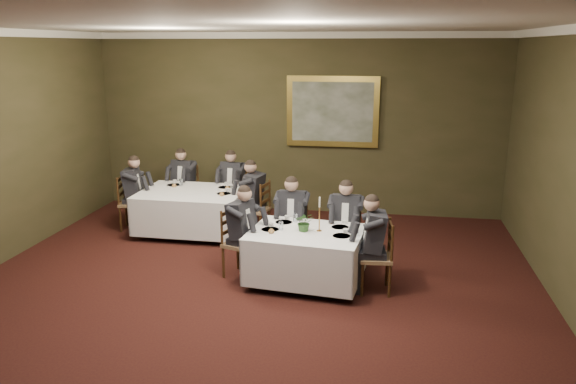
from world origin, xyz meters
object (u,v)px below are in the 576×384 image
(centerpiece, at_px, (304,221))
(chair_main_backright, at_px, (345,248))
(table_main, at_px, (306,253))
(candlestick, at_px, (319,218))
(chair_sec_endright, at_px, (256,221))
(diner_main_endleft, at_px, (241,242))
(chair_main_endleft, at_px, (240,257))
(painting, at_px, (333,112))
(diner_main_backleft, at_px, (292,229))
(diner_main_endright, at_px, (376,256))
(diner_sec_backleft, at_px, (185,191))
(chair_main_backleft, at_px, (292,243))
(chair_main_endright, at_px, (376,271))
(diner_sec_endright, at_px, (255,208))
(diner_main_backright, at_px, (346,234))
(chair_sec_backright, at_px, (234,204))
(chair_sec_backleft, at_px, (186,202))
(chair_sec_endleft, at_px, (132,214))
(diner_sec_endleft, at_px, (132,202))
(diner_sec_backright, at_px, (234,193))
(table_second, at_px, (193,208))

(centerpiece, bearing_deg, chair_main_backright, 54.50)
(table_main, xyz_separation_m, candlestick, (0.18, 0.05, 0.50))
(centerpiece, bearing_deg, chair_sec_endright, 121.52)
(diner_main_endleft, bearing_deg, chair_main_endleft, -90.00)
(diner_main_endleft, bearing_deg, painting, -177.46)
(diner_main_backleft, distance_m, diner_main_endright, 1.59)
(diner_main_backleft, xyz_separation_m, diner_sec_backleft, (-2.45, 1.95, 0.00))
(chair_main_backleft, xyz_separation_m, chair_main_backright, (0.83, -0.09, 0.00))
(chair_main_backleft, relative_size, diner_sec_backleft, 0.74)
(chair_main_endleft, xyz_separation_m, chair_main_endright, (1.95, -0.21, 0.00))
(diner_main_endright, relative_size, diner_sec_endright, 1.00)
(diner_main_endleft, bearing_deg, centerpiece, 103.00)
(diner_main_backright, height_order, centerpiece, diner_main_backright)
(painting, bearing_deg, chair_sec_backright, -157.58)
(table_main, distance_m, chair_main_endright, 0.99)
(diner_sec_endright, bearing_deg, chair_sec_backleft, 71.31)
(diner_main_endright, distance_m, chair_sec_endleft, 4.84)
(chair_sec_endright, bearing_deg, diner_main_endleft, -162.53)
(chair_main_endright, xyz_separation_m, painting, (-0.98, 3.62, 1.73))
(diner_main_backright, height_order, diner_sec_endright, same)
(chair_main_endleft, relative_size, centerpiece, 3.51)
(chair_main_endright, relative_size, chair_sec_endleft, 1.00)
(chair_main_backright, height_order, chair_sec_backleft, same)
(diner_main_endright, xyz_separation_m, chair_sec_backright, (-2.76, 2.88, -0.23))
(diner_main_backright, xyz_separation_m, chair_sec_backleft, (-3.28, 2.05, -0.23))
(chair_sec_endleft, bearing_deg, diner_sec_backleft, 133.20)
(diner_sec_endleft, bearing_deg, diner_sec_backright, 108.35)
(chair_main_backleft, xyz_separation_m, chair_main_endleft, (-0.65, -0.73, 0.00))
(diner_main_backright, height_order, painting, painting)
(diner_main_endleft, relative_size, chair_main_endright, 1.35)
(diner_main_backright, xyz_separation_m, chair_main_endleft, (-1.47, -0.63, -0.23))
(table_second, xyz_separation_m, chair_main_endright, (3.27, -1.95, -0.17))
(chair_sec_backright, relative_size, candlestick, 1.99)
(table_second, relative_size, diner_main_backleft, 1.37)
(diner_sec_backleft, bearing_deg, diner_main_backleft, 152.99)
(chair_sec_endright, bearing_deg, chair_sec_backright, 46.40)
(diner_sec_backright, bearing_deg, table_main, 133.30)
(diner_main_backright, distance_m, chair_sec_endright, 1.98)
(diner_main_endright, height_order, diner_sec_endright, same)
(diner_main_backleft, distance_m, chair_sec_backleft, 3.15)
(diner_main_backleft, xyz_separation_m, painting, (0.33, 2.70, 1.51))
(diner_sec_backleft, relative_size, diner_sec_backright, 1.00)
(diner_main_endleft, relative_size, diner_main_endright, 1.00)
(diner_main_endright, bearing_deg, chair_main_backleft, 48.43)
(diner_sec_endleft, bearing_deg, chair_main_backleft, 61.16)
(table_second, distance_m, diner_sec_endleft, 1.15)
(candlestick, bearing_deg, diner_sec_endright, 126.66)
(chair_sec_backleft, xyz_separation_m, diner_sec_backleft, (-0.00, -0.01, 0.23))
(chair_sec_endright, bearing_deg, diner_sec_endleft, 101.13)
(table_second, xyz_separation_m, diner_main_backleft, (1.97, -1.02, 0.06))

